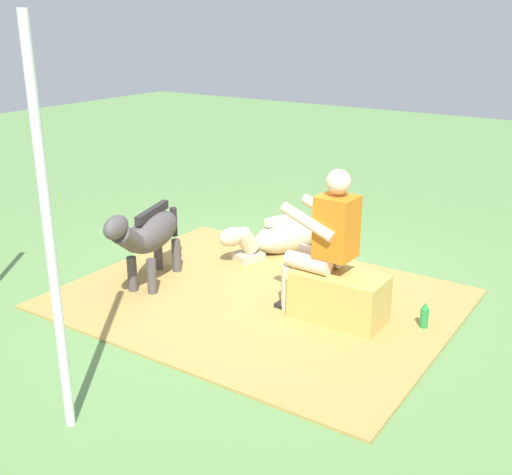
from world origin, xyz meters
TOP-DOWN VIEW (x-y plane):
  - ground_plane at (0.00, 0.00)m, footprint 24.00×24.00m
  - hay_patch at (-0.21, 0.28)m, footprint 3.41×2.68m
  - hay_bale at (-1.00, 0.25)m, footprint 0.78×0.42m
  - person_seated at (-0.84, 0.24)m, footprint 0.67×0.44m
  - pony_standing at (0.82, 0.58)m, footprint 0.59×1.31m
  - pony_lying at (0.25, -0.87)m, footprint 0.72×1.34m
  - soda_bottle at (-1.66, -0.00)m, footprint 0.07×0.07m
  - tent_pole_left at (-0.23, 2.48)m, footprint 0.06×0.06m

SIDE VIEW (x-z plane):
  - ground_plane at x=0.00m, z-range 0.00..0.00m
  - hay_patch at x=-0.21m, z-range 0.00..0.02m
  - soda_bottle at x=-1.66m, z-range 0.00..0.24m
  - pony_lying at x=0.25m, z-range -0.02..0.40m
  - hay_bale at x=-1.00m, z-range 0.00..0.44m
  - pony_standing at x=0.82m, z-range 0.08..0.97m
  - person_seated at x=-0.84m, z-range 0.06..1.38m
  - tent_pole_left at x=-0.23m, z-range 0.00..2.49m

